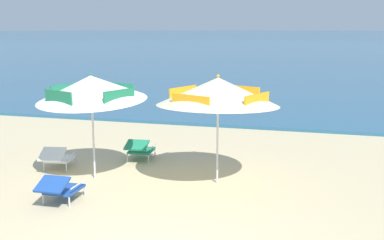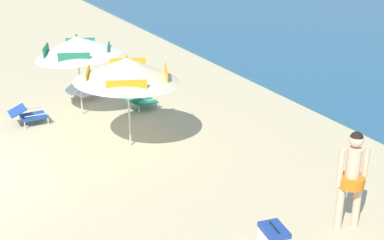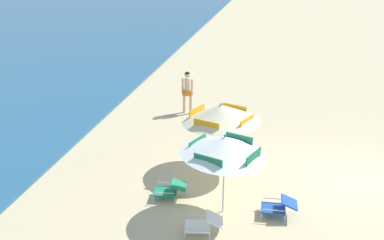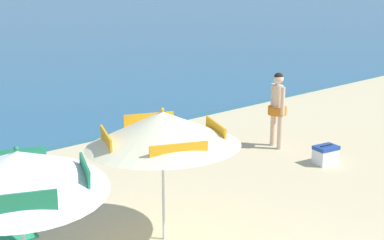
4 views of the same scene
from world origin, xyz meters
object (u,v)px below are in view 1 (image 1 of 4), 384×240
at_px(lounge_chair_under_umbrella, 57,157).
at_px(lounge_chair_facing_sea, 140,149).
at_px(beach_umbrella_striped_second, 218,92).
at_px(lounge_chair_beside_umbrella, 60,188).
at_px(beach_umbrella_striped_main, 91,88).

height_order(lounge_chair_under_umbrella, lounge_chair_facing_sea, lounge_chair_under_umbrella).
bearing_deg(beach_umbrella_striped_second, lounge_chair_under_umbrella, -179.28).
xyz_separation_m(beach_umbrella_striped_second, lounge_chair_under_umbrella, (-3.47, -0.04, -1.52)).
distance_m(beach_umbrella_striped_second, lounge_chair_beside_umbrella, 3.32).
distance_m(beach_umbrella_striped_second, lounge_chair_under_umbrella, 3.79).
distance_m(beach_umbrella_striped_main, beach_umbrella_striped_second, 2.46).
bearing_deg(lounge_chair_under_umbrella, beach_umbrella_striped_second, 0.72).
bearing_deg(beach_umbrella_striped_second, lounge_chair_facing_sea, 151.88).
height_order(beach_umbrella_striped_main, lounge_chair_facing_sea, beach_umbrella_striped_main).
relative_size(beach_umbrella_striped_main, lounge_chair_facing_sea, 2.79).
relative_size(beach_umbrella_striped_main, lounge_chair_beside_umbrella, 2.85).
xyz_separation_m(beach_umbrella_striped_second, lounge_chair_facing_sea, (-2.04, 1.09, -1.52)).
distance_m(beach_umbrella_striped_main, lounge_chair_under_umbrella, 1.90).
height_order(beach_umbrella_striped_second, lounge_chair_under_umbrella, beach_umbrella_striped_second).
xyz_separation_m(beach_umbrella_striped_main, beach_umbrella_striped_second, (2.43, 0.38, -0.03)).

